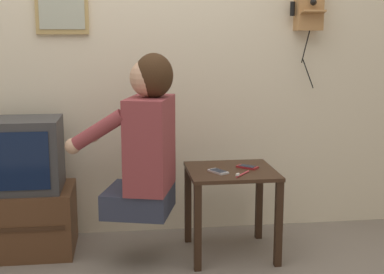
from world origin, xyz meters
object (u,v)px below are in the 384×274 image
Objects in this scene: person at (145,140)px; television at (17,155)px; cell_phone_held at (218,171)px; cell_phone_spare at (247,167)px; wall_phone_antique at (309,5)px; toothbrush at (242,174)px.

person is 0.80m from television.
television is 1.19m from cell_phone_held.
person reaches higher than cell_phone_spare.
person is at bearing -156.38° from wall_phone_antique.
cell_phone_held is 0.21m from cell_phone_spare.
cell_phone_spare is at bearing -6.57° from television.
wall_phone_antique is 5.55× the size of cell_phone_spare.
wall_phone_antique reaches higher than cell_phone_spare.
person reaches higher than toothbrush.
television is 0.70× the size of wall_phone_antique.
person is at bearing -19.08° from television.
wall_phone_antique is 1.26m from cell_phone_held.
television is at bearing 139.39° from cell_phone_held.
television is (-0.75, 0.26, -0.12)m from person.
wall_phone_antique is at bearing 6.75° from television.
toothbrush is (1.29, -0.32, -0.08)m from television.
toothbrush is at bearing -63.43° from cell_phone_held.
cell_phone_spare is (0.19, 0.09, 0.00)m from cell_phone_held.
person is at bearing 153.39° from cell_phone_held.
toothbrush is at bearing -81.34° from person.
wall_phone_antique is (1.83, 0.22, 0.89)m from television.
cell_phone_held is 0.15m from toothbrush.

